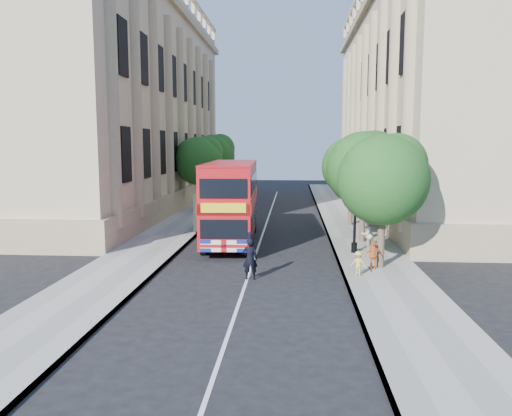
% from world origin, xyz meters
% --- Properties ---
extents(ground, '(120.00, 120.00, 0.00)m').
position_xyz_m(ground, '(0.00, 0.00, 0.00)').
color(ground, black).
rests_on(ground, ground).
extents(pavement_right, '(3.50, 80.00, 0.12)m').
position_xyz_m(pavement_right, '(5.75, 10.00, 0.06)').
color(pavement_right, gray).
rests_on(pavement_right, ground).
extents(pavement_left, '(3.50, 80.00, 0.12)m').
position_xyz_m(pavement_left, '(-5.75, 10.00, 0.06)').
color(pavement_left, gray).
rests_on(pavement_left, ground).
extents(building_right, '(12.00, 38.00, 18.00)m').
position_xyz_m(building_right, '(13.80, 24.00, 9.00)').
color(building_right, tan).
rests_on(building_right, ground).
extents(building_left, '(12.00, 38.00, 18.00)m').
position_xyz_m(building_left, '(-13.80, 24.00, 9.00)').
color(building_left, tan).
rests_on(building_left, ground).
extents(tree_right_near, '(4.00, 4.00, 6.08)m').
position_xyz_m(tree_right_near, '(5.84, 3.03, 4.25)').
color(tree_right_near, '#473828').
rests_on(tree_right_near, ground).
extents(tree_right_mid, '(4.20, 4.20, 6.37)m').
position_xyz_m(tree_right_mid, '(5.84, 9.03, 4.45)').
color(tree_right_mid, '#473828').
rests_on(tree_right_mid, ground).
extents(tree_right_far, '(4.00, 4.00, 6.15)m').
position_xyz_m(tree_right_far, '(5.84, 15.03, 4.31)').
color(tree_right_far, '#473828').
rests_on(tree_right_far, ground).
extents(tree_left_far, '(4.00, 4.00, 6.30)m').
position_xyz_m(tree_left_far, '(-5.96, 22.03, 4.44)').
color(tree_left_far, '#473828').
rests_on(tree_left_far, ground).
extents(tree_left_back, '(4.20, 4.20, 6.65)m').
position_xyz_m(tree_left_back, '(-5.96, 30.03, 4.71)').
color(tree_left_back, '#473828').
rests_on(tree_left_back, ground).
extents(lamp_post, '(0.32, 0.32, 5.16)m').
position_xyz_m(lamp_post, '(5.00, 6.00, 2.51)').
color(lamp_post, black).
rests_on(lamp_post, pavement_right).
extents(double_decker_bus, '(3.01, 9.83, 4.49)m').
position_xyz_m(double_decker_bus, '(-1.61, 8.81, 2.48)').
color(double_decker_bus, '#A20B0E').
rests_on(double_decker_bus, ground).
extents(box_van, '(2.41, 5.52, 3.11)m').
position_xyz_m(box_van, '(-2.90, 12.77, 1.52)').
color(box_van, black).
rests_on(box_van, ground).
extents(police_constable, '(0.68, 0.49, 1.74)m').
position_xyz_m(police_constable, '(0.12, 0.94, 0.87)').
color(police_constable, black).
rests_on(police_constable, ground).
extents(woman_pedestrian, '(1.03, 0.99, 1.67)m').
position_xyz_m(woman_pedestrian, '(5.73, 6.59, 0.96)').
color(woman_pedestrian, beige).
rests_on(woman_pedestrian, pavement_right).
extents(child_a, '(0.77, 0.47, 1.23)m').
position_xyz_m(child_a, '(5.41, 2.58, 0.74)').
color(child_a, orange).
rests_on(child_a, pavement_right).
extents(child_b, '(0.72, 0.48, 1.04)m').
position_xyz_m(child_b, '(4.62, 1.45, 0.64)').
color(child_b, gold).
rests_on(child_b, pavement_right).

